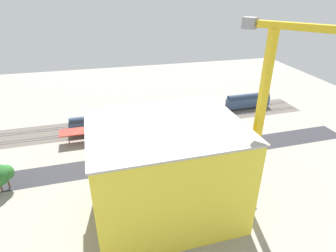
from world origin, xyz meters
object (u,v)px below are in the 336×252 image
Objects in this scene: passenger_coach at (248,101)px; box_truck_0 at (172,159)px; locomotive at (201,109)px; box_truck_1 at (175,159)px; parked_car_3 at (182,147)px; street_tree_3 at (147,157)px; tower_crane at (269,113)px; street_tree_0 at (106,162)px; street_tree_2 at (167,149)px; street_tree_1 at (5,173)px; parked_car_2 at (203,144)px; parked_car_4 at (157,150)px; parked_car_6 at (105,157)px; parked_car_1 at (226,141)px; construction_building at (166,171)px; traffic_light at (179,152)px; parked_car_0 at (250,138)px; parked_car_5 at (130,153)px; freight_coach_far at (96,123)px; street_tree_4 at (232,144)px; box_truck_2 at (180,158)px; platform_canopy_near at (138,124)px.

box_truck_0 is at bearing 38.18° from passenger_coach.
locomotive is at bearing -122.45° from box_truck_0.
box_truck_1 is at bearing 147.51° from box_truck_0.
street_tree_3 reaches higher than parked_car_3.
street_tree_3 reaches higher than passenger_coach.
tower_crane reaches higher than street_tree_0.
street_tree_3 is (12.23, 8.10, 3.68)m from parked_car_3.
street_tree_1 is at bearing -1.48° from street_tree_2.
parked_car_4 is at bearing 0.30° from parked_car_2.
street_tree_3 is (7.44, 1.28, 2.76)m from box_truck_0.
parked_car_6 reaches higher than parked_car_4.
box_truck_0 is (12.09, 7.22, 0.90)m from parked_car_2.
parked_car_1 is at bearing -163.03° from street_tree_3.
construction_building is 4.32× the size of street_tree_3.
passenger_coach is at bearing -144.96° from parked_car_3.
traffic_light is at bearing -176.21° from street_tree_3.
parked_car_0 is 1.00× the size of parked_car_2.
tower_crane reaches higher than box_truck_1.
street_tree_2 is at bearing 136.06° from parked_car_5.
passenger_coach is at bearing -174.30° from freight_coach_far.
street_tree_1 reaches higher than parked_car_5.
parked_car_5 is at bearing -0.91° from parked_car_2.
parked_car_2 is 0.99× the size of parked_car_6.
parked_car_2 is (7.92, -0.12, 0.07)m from parked_car_1.
tower_crane is 4.43× the size of street_tree_2.
parked_car_4 is at bearing 133.26° from freight_coach_far.
street_tree_2 reaches higher than parked_car_6.
box_truck_1 is (19.59, 32.47, -0.03)m from locomotive.
parked_car_2 is 0.58× the size of street_tree_4.
parked_car_3 reaches higher than parked_car_4.
box_truck_2 is 21.00m from street_tree_0.
parked_car_4 is 0.42× the size of box_truck_1.
freight_coach_far is 27.30m from street_tree_0.
parked_car_2 reaches higher than parked_car_1.
traffic_light reaches higher than parked_car_1.
box_truck_0 is at bearing 108.48° from platform_canopy_near.
construction_building is at bearing 35.36° from parked_car_0.
box_truck_2 is (26.31, 7.43, 0.92)m from parked_car_0.
street_tree_0 reaches higher than parked_car_4.
box_truck_0 is 8.04m from street_tree_3.
parked_car_3 is at bearing 35.04° from passenger_coach.
tower_crane is (-34.71, 47.07, 20.81)m from freight_coach_far.
locomotive is 51.28m from street_tree_0.
street_tree_0 is 1.04× the size of street_tree_3.
parked_car_1 is 37.00m from construction_building.
tower_crane reaches higher than parked_car_2.
platform_canopy_near is at bearing -110.52° from parked_car_5.
parked_car_4 is at bearing 176.89° from parked_car_5.
parked_car_4 is at bearing -0.10° from parked_car_1.
box_truck_1 is at bearing 129.17° from freight_coach_far.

